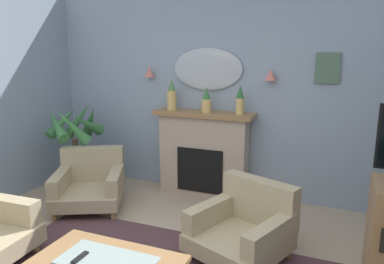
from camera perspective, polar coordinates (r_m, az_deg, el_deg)
wall_back at (r=4.93m, az=6.08°, el=6.55°), size 6.24×0.10×2.88m
fireplace at (r=4.98m, az=1.76°, el=-3.52°), size 1.36×0.36×1.16m
mantel_vase_right at (r=4.97m, az=-3.19°, el=5.60°), size 0.13×0.13×0.42m
mantel_vase_left at (r=4.79m, az=2.26°, el=4.82°), size 0.13×0.13×0.33m
mantel_vase_centre at (r=4.65m, az=7.51°, el=4.93°), size 0.11×0.11×0.37m
wall_mirror at (r=4.93m, az=2.43°, el=9.77°), size 0.96×0.06×0.56m
wall_sconce_left at (r=5.23m, az=-6.68°, el=9.30°), size 0.14×0.14×0.14m
wall_sconce_right at (r=4.66m, az=12.21°, el=8.73°), size 0.14×0.14×0.14m
framed_picture at (r=4.65m, az=20.41°, el=9.34°), size 0.28×0.03×0.36m
tv_remote at (r=2.97m, az=-17.10°, el=-18.27°), size 0.04×0.16×0.02m
armchair_beside_couch at (r=3.65m, az=8.24°, el=-14.31°), size 1.04×1.05×0.71m
armchair_by_coffee_table at (r=4.88m, az=-15.64°, el=-7.61°), size 1.08×1.09×0.71m
potted_plant_corner_palm at (r=5.36m, az=-17.69°, el=-2.20°), size 0.80×0.81×1.26m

